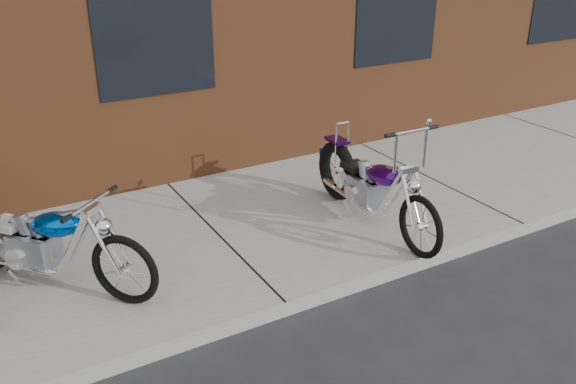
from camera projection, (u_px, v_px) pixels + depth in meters
ground at (286, 317)px, 5.35m from camera, size 120.00×120.00×0.00m
sidewalk at (217, 238)px, 6.51m from camera, size 22.00×3.00×0.15m
chopper_purple at (372, 189)px, 6.54m from camera, size 0.54×2.21×1.24m
chopper_blue at (42, 244)px, 5.40m from camera, size 1.54×1.81×0.99m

